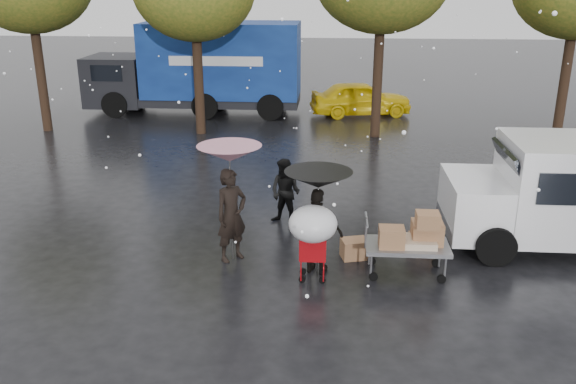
# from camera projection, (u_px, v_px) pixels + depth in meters

# --- Properties ---
(ground) EXTENTS (90.00, 90.00, 0.00)m
(ground) POSITION_uv_depth(u_px,v_px,m) (272.00, 264.00, 11.53)
(ground) COLOR black
(ground) RESTS_ON ground
(person_pink) EXTENTS (0.77, 0.77, 1.81)m
(person_pink) POSITION_uv_depth(u_px,v_px,m) (231.00, 215.00, 11.46)
(person_pink) COLOR black
(person_pink) RESTS_ON ground
(person_middle) EXTENTS (0.88, 0.80, 1.47)m
(person_middle) POSITION_uv_depth(u_px,v_px,m) (285.00, 192.00, 13.18)
(person_middle) COLOR black
(person_middle) RESTS_ON ground
(person_black) EXTENTS (1.03, 0.67, 1.62)m
(person_black) POSITION_uv_depth(u_px,v_px,m) (317.00, 231.00, 10.97)
(person_black) COLOR black
(person_black) RESTS_ON ground
(umbrella_pink) EXTENTS (1.19, 1.19, 2.26)m
(umbrella_pink) POSITION_uv_depth(u_px,v_px,m) (229.00, 154.00, 11.05)
(umbrella_pink) COLOR #4C4C4C
(umbrella_pink) RESTS_ON ground
(umbrella_black) EXTENTS (1.21, 1.21, 1.95)m
(umbrella_black) POSITION_uv_depth(u_px,v_px,m) (318.00, 180.00, 10.64)
(umbrella_black) COLOR #4C4C4C
(umbrella_black) RESTS_ON ground
(vendor_cart) EXTENTS (1.52, 0.80, 1.27)m
(vendor_cart) POSITION_uv_depth(u_px,v_px,m) (412.00, 238.00, 10.92)
(vendor_cart) COLOR slate
(vendor_cart) RESTS_ON ground
(shopping_cart) EXTENTS (0.84, 0.84, 1.46)m
(shopping_cart) POSITION_uv_depth(u_px,v_px,m) (313.00, 228.00, 10.48)
(shopping_cart) COLOR #B60A11
(shopping_cart) RESTS_ON ground
(blue_truck) EXTENTS (8.30, 2.60, 3.50)m
(blue_truck) POSITION_uv_depth(u_px,v_px,m) (201.00, 68.00, 23.79)
(blue_truck) COLOR navy
(blue_truck) RESTS_ON ground
(box_ground_near) EXTENTS (0.59, 0.54, 0.43)m
(box_ground_near) POSITION_uv_depth(u_px,v_px,m) (423.00, 243.00, 11.94)
(box_ground_near) COLOR #946540
(box_ground_near) RESTS_ON ground
(box_ground_far) EXTENTS (0.56, 0.49, 0.38)m
(box_ground_far) POSITION_uv_depth(u_px,v_px,m) (354.00, 249.00, 11.75)
(box_ground_far) COLOR #946540
(box_ground_far) RESTS_ON ground
(yellow_taxi) EXTENTS (4.11, 2.31, 1.32)m
(yellow_taxi) POSITION_uv_depth(u_px,v_px,m) (361.00, 98.00, 23.70)
(yellow_taxi) COLOR yellow
(yellow_taxi) RESTS_ON ground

